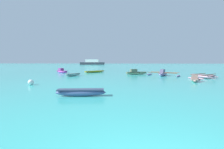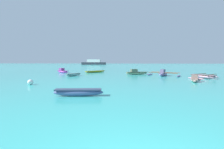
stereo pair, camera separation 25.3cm
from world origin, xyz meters
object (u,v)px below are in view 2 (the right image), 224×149
object	(u,v)px
moored_boat_3	(194,79)
moored_boat_5	(63,71)
moored_boat_2	(204,76)
distant_ferry	(94,63)
mooring_buoy_0	(30,82)
moored_boat_0	(95,71)
moored_boat_7	(73,75)
moored_boat_1	(163,74)
moored_boat_4	(78,92)
moored_boat_6	(136,73)

from	to	relation	value
moored_boat_3	moored_boat_5	bearing A→B (deg)	84.78
moored_boat_2	distant_ferry	distance (m)	69.01
mooring_buoy_0	moored_boat_0	bearing A→B (deg)	78.54
moored_boat_7	mooring_buoy_0	world-z (taller)	mooring_buoy_0
moored_boat_2	moored_boat_3	size ratio (longest dim) A/B	1.38
moored_boat_1	distant_ferry	size ratio (longest dim) A/B	0.33
moored_boat_1	moored_boat_4	bearing A→B (deg)	-179.90
moored_boat_0	mooring_buoy_0	size ratio (longest dim) A/B	7.50
moored_boat_1	moored_boat_6	distance (m)	4.03
moored_boat_5	moored_boat_7	xyz separation A→B (m)	(3.69, -5.41, -0.07)
moored_boat_5	moored_boat_1	bearing A→B (deg)	18.68
moored_boat_7	moored_boat_3	bearing A→B (deg)	-75.36
moored_boat_4	moored_boat_6	xyz separation A→B (m)	(4.47, 14.28, 0.05)
moored_boat_5	mooring_buoy_0	distance (m)	13.09
moored_boat_6	distant_ferry	xyz separation A→B (m)	(-18.20, 59.46, 0.90)
moored_boat_4	mooring_buoy_0	distance (m)	6.37
moored_boat_3	moored_boat_7	xyz separation A→B (m)	(-13.64, 4.06, -0.03)
moored_boat_0	moored_boat_7	size ratio (longest dim) A/B	1.51
moored_boat_2	moored_boat_5	xyz separation A→B (m)	(-19.58, 6.85, 0.04)
moored_boat_4	distant_ferry	xyz separation A→B (m)	(-13.73, 73.74, 0.96)
moored_boat_1	moored_boat_2	world-z (taller)	moored_boat_1
moored_boat_2	distant_ferry	world-z (taller)	distant_ferry
moored_boat_6	mooring_buoy_0	size ratio (longest dim) A/B	7.63
moored_boat_2	moored_boat_6	world-z (taller)	moored_boat_6
moored_boat_0	distant_ferry	size ratio (longest dim) A/B	0.26
moored_boat_0	moored_boat_6	bearing A→B (deg)	-69.59
moored_boat_5	moored_boat_3	bearing A→B (deg)	5.29
moored_boat_6	distant_ferry	distance (m)	62.19
moored_boat_4	moored_boat_5	bearing A→B (deg)	109.31
moored_boat_2	mooring_buoy_0	size ratio (longest dim) A/B	8.86
moored_boat_2	moored_boat_3	bearing A→B (deg)	-79.19
moored_boat_1	moored_boat_7	size ratio (longest dim) A/B	1.96
moored_boat_2	mooring_buoy_0	world-z (taller)	moored_boat_2
moored_boat_3	distant_ferry	xyz separation A→B (m)	(-23.30, 66.72, 0.95)
moored_boat_1	distant_ferry	distance (m)	65.23
moored_boat_1	mooring_buoy_0	xyz separation A→B (m)	(-13.15, -8.56, -0.06)
moored_boat_3	moored_boat_6	distance (m)	8.87
distant_ferry	moored_boat_1	bearing A→B (deg)	-70.61
moored_boat_5	moored_boat_6	bearing A→B (deg)	23.68
moored_boat_0	moored_boat_1	size ratio (longest dim) A/B	0.77
moored_boat_0	mooring_buoy_0	xyz separation A→B (m)	(-2.84, -14.03, 0.06)
moored_boat_1	moored_boat_2	xyz separation A→B (m)	(3.89, -2.57, -0.06)
mooring_buoy_0	moored_boat_3	bearing A→B (deg)	12.83
moored_boat_6	moored_boat_5	bearing A→B (deg)	152.34
moored_boat_7	mooring_buoy_0	bearing A→B (deg)	-157.58
moored_boat_6	moored_boat_0	bearing A→B (deg)	136.17
moored_boat_5	moored_boat_0	bearing A→B (deg)	46.40
moored_boat_1	moored_boat_4	distance (m)	14.56
moored_boat_6	mooring_buoy_0	bearing A→B (deg)	-149.77
distant_ferry	mooring_buoy_0	bearing A→B (deg)	-83.08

